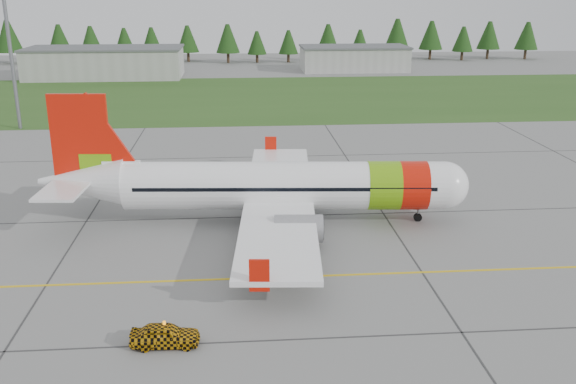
{
  "coord_description": "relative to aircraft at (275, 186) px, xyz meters",
  "views": [
    {
      "loc": [
        -2.32,
        -31.02,
        18.54
      ],
      "look_at": [
        1.45,
        15.74,
        3.5
      ],
      "focal_mm": 40.0,
      "sensor_mm": 36.0,
      "label": 1
    }
  ],
  "objects": [
    {
      "name": "ground",
      "position": [
        -0.6,
        -18.8,
        -3.06
      ],
      "size": [
        320.0,
        320.0,
        0.0
      ],
      "primitive_type": "plane",
      "color": "gray",
      "rests_on": "ground"
    },
    {
      "name": "aircraft",
      "position": [
        0.0,
        0.0,
        0.0
      ],
      "size": [
        35.04,
        32.36,
        10.61
      ],
      "rotation": [
        0.0,
        0.0,
        -0.08
      ],
      "color": "white",
      "rests_on": "ground"
    },
    {
      "name": "follow_me_car",
      "position": [
        -7.09,
        -18.83,
        -1.19
      ],
      "size": [
        1.31,
        1.54,
        3.74
      ],
      "primitive_type": "imported",
      "rotation": [
        0.0,
        0.0,
        1.55
      ],
      "color": "#ECA90D",
      "rests_on": "ground"
    },
    {
      "name": "grass_strip",
      "position": [
        -0.6,
        63.2,
        -3.05
      ],
      "size": [
        320.0,
        50.0,
        0.03
      ],
      "primitive_type": "cube",
      "color": "#30561E",
      "rests_on": "ground"
    },
    {
      "name": "taxi_guideline",
      "position": [
        -0.6,
        -10.8,
        -3.05
      ],
      "size": [
        120.0,
        0.25,
        0.02
      ],
      "primitive_type": "cube",
      "color": "gold",
      "rests_on": "ground"
    },
    {
      "name": "hangar_west",
      "position": [
        -30.6,
        91.2,
        -0.06
      ],
      "size": [
        32.0,
        14.0,
        6.0
      ],
      "primitive_type": "cube",
      "color": "#A8A8A3",
      "rests_on": "ground"
    },
    {
      "name": "hangar_east",
      "position": [
        24.4,
        99.2,
        -0.46
      ],
      "size": [
        24.0,
        12.0,
        5.2
      ],
      "primitive_type": "cube",
      "color": "#A8A8A3",
      "rests_on": "ground"
    },
    {
      "name": "floodlight_mast",
      "position": [
        -32.6,
        39.2,
        6.94
      ],
      "size": [
        0.5,
        0.5,
        20.0
      ],
      "primitive_type": "cylinder",
      "color": "slate",
      "rests_on": "ground"
    },
    {
      "name": "treeline",
      "position": [
        -0.6,
        119.2,
        1.94
      ],
      "size": [
        160.0,
        8.0,
        10.0
      ],
      "primitive_type": null,
      "color": "#1C3F14",
      "rests_on": "ground"
    }
  ]
}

